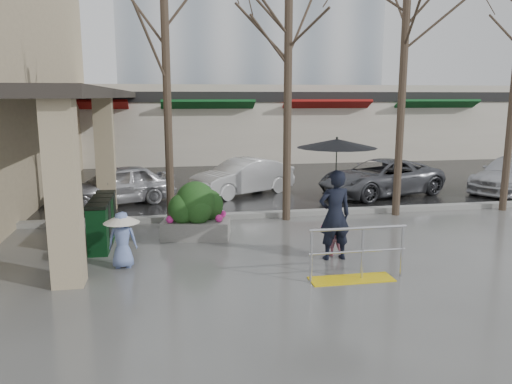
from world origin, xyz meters
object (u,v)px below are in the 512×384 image
object	(u,v)px
child_blue	(122,234)
car_c	(380,178)
woman	(336,184)
planter	(196,211)
car_a	(116,185)
child_pink	(334,231)
car_d	(512,174)
tree_midwest	(289,26)
tree_mideast	(405,43)
handrail	(355,260)
tree_west	(165,29)
news_boxes	(102,221)
car_b	(243,177)

from	to	relation	value
child_blue	car_c	world-z (taller)	car_c
woman	planter	world-z (taller)	woman
child_blue	car_a	size ratio (longest dim) A/B	0.31
child_pink	car_d	xyz separation A→B (m)	(8.86, 6.02, 0.10)
woman	car_d	bearing A→B (deg)	-147.02
woman	planter	xyz separation A→B (m)	(-2.78, 2.14, -0.95)
tree_midwest	tree_mideast	distance (m)	3.32
handrail	tree_west	world-z (taller)	tree_west
tree_midwest	car_a	world-z (taller)	tree_midwest
woman	news_boxes	distance (m)	5.44
car_a	car_d	xyz separation A→B (m)	(13.99, -0.27, 0.00)
handrail	car_b	distance (m)	8.70
tree_west	child_blue	world-z (taller)	tree_west
tree_mideast	child_pink	distance (m)	6.25
tree_mideast	woman	distance (m)	5.74
child_blue	planter	bearing A→B (deg)	-127.05
car_b	woman	bearing A→B (deg)	-22.89
planter	tree_mideast	bearing A→B (deg)	13.52
tree_midwest	news_boxes	bearing A→B (deg)	-161.75
child_blue	tree_west	bearing A→B (deg)	-103.73
tree_mideast	car_c	distance (m)	5.16
child_pink	car_b	bearing A→B (deg)	-73.18
child_pink	planter	distance (m)	3.42
planter	child_blue	bearing A→B (deg)	-130.12
tree_west	car_b	size ratio (longest dim) A/B	1.78
handrail	child_blue	bearing A→B (deg)	161.15
tree_mideast	car_a	xyz separation A→B (m)	(-8.19, 2.98, -4.23)
handrail	tree_mideast	distance (m)	7.28
child_blue	planter	distance (m)	2.47
tree_midwest	car_c	world-z (taller)	tree_midwest
planter	car_d	distance (m)	12.41
handrail	car_c	xyz separation A→B (m)	(3.91, 7.66, 0.25)
news_boxes	car_d	xyz separation A→B (m)	(13.89, 4.29, 0.07)
tree_mideast	child_pink	xyz separation A→B (m)	(-3.06, -3.32, -4.33)
news_boxes	child_blue	bearing A→B (deg)	-70.43
car_c	car_a	bearing A→B (deg)	-108.20
tree_west	woman	xyz separation A→B (m)	(3.37, -3.56, -3.46)
tree_midwest	car_d	world-z (taller)	tree_midwest
planter	car_a	xyz separation A→B (m)	(-2.28, 4.40, -0.04)
tree_west	car_a	size ratio (longest dim) A/B	1.84
tree_west	tree_mideast	world-z (taller)	tree_west
tree_midwest	car_c	bearing A→B (deg)	35.08
child_blue	car_c	size ratio (longest dim) A/B	0.26
tree_west	tree_mideast	size ratio (longest dim) A/B	1.05
woman	child_blue	size ratio (longest dim) A/B	2.25
tree_midwest	car_c	size ratio (longest dim) A/B	1.54
car_c	news_boxes	bearing A→B (deg)	-80.85
tree_midwest	woman	size ratio (longest dim) A/B	2.69
tree_west	tree_midwest	size ratio (longest dim) A/B	0.97
tree_west	car_d	xyz separation A→B (m)	(12.30, 2.71, -4.45)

